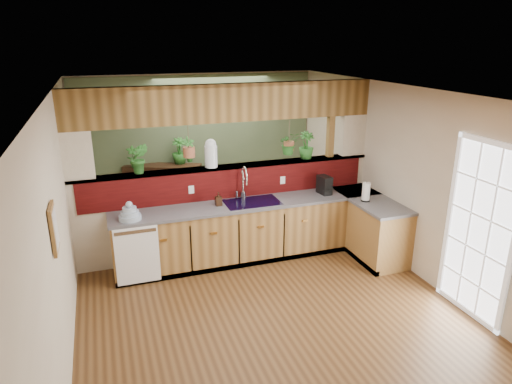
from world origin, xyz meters
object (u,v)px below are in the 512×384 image
object	(u,v)px
glass_jar	(211,153)
shelving_console	(164,189)
soap_dispenser	(218,199)
coffee_maker	(325,186)
paper_towel	(366,192)
dish_stack	(130,214)
faucet	(244,182)

from	to	relation	value
glass_jar	shelving_console	distance (m)	2.25
soap_dispenser	coffee_maker	bearing A→B (deg)	-0.90
paper_towel	glass_jar	xyz separation A→B (m)	(-2.14, 0.88, 0.57)
soap_dispenser	paper_towel	size ratio (longest dim) A/B	0.66
coffee_maker	paper_towel	world-z (taller)	paper_towel
paper_towel	dish_stack	bearing A→B (deg)	173.55
soap_dispenser	glass_jar	bearing A→B (deg)	91.40
paper_towel	shelving_console	size ratio (longest dim) A/B	0.21
faucet	soap_dispenser	size ratio (longest dim) A/B	2.64
soap_dispenser	dish_stack	bearing A→B (deg)	-173.48
paper_towel	faucet	bearing A→B (deg)	159.11
coffee_maker	glass_jar	bearing A→B (deg)	160.19
faucet	shelving_console	xyz separation A→B (m)	(-0.92, 2.12, -0.68)
paper_towel	glass_jar	bearing A→B (deg)	157.73
dish_stack	soap_dispenser	bearing A→B (deg)	6.52
dish_stack	soap_dispenser	size ratio (longest dim) A/B	1.49
faucet	coffee_maker	size ratio (longest dim) A/B	1.86
soap_dispenser	shelving_console	world-z (taller)	soap_dispenser
faucet	coffee_maker	xyz separation A→B (m)	(1.28, -0.15, -0.15)
faucet	dish_stack	distance (m)	1.72
glass_jar	shelving_console	xyz separation A→B (m)	(-0.49, 1.90, -1.10)
coffee_maker	faucet	bearing A→B (deg)	165.86
dish_stack	paper_towel	size ratio (longest dim) A/B	0.99
glass_jar	paper_towel	bearing A→B (deg)	-22.27
faucet	soap_dispenser	world-z (taller)	faucet
shelving_console	coffee_maker	bearing A→B (deg)	-22.89
glass_jar	coffee_maker	bearing A→B (deg)	-12.36
dish_stack	coffee_maker	xyz separation A→B (m)	(2.96, 0.12, 0.05)
paper_towel	glass_jar	world-z (taller)	glass_jar
dish_stack	soap_dispenser	world-z (taller)	dish_stack
faucet	coffee_maker	bearing A→B (deg)	-6.69
dish_stack	glass_jar	world-z (taller)	glass_jar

